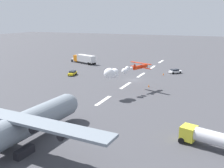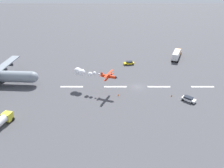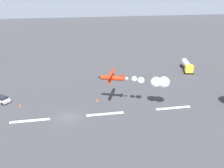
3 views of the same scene
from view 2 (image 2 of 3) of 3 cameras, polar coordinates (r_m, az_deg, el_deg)
ground_plane at (r=86.05m, az=5.96°, el=-0.65°), size 440.00×440.00×0.00m
runway_stripe_1 at (r=91.43m, az=20.61°, el=-0.61°), size 8.00×0.90×0.01m
runway_stripe_2 at (r=87.19m, az=11.03°, el=-0.64°), size 8.00×0.90×0.01m
runway_stripe_3 at (r=85.60m, az=0.80°, el=-0.64°), size 8.00×0.90×0.01m
runway_stripe_4 at (r=86.79m, az=-9.49°, el=-0.63°), size 8.00×0.90×0.01m
cargo_transport_plane at (r=94.67m, az=-24.80°, el=1.79°), size 27.82×32.52×11.25m
stunt_biplane_red at (r=81.89m, az=-6.18°, el=2.65°), size 14.99×9.16×2.65m
semi_truck_orange at (r=116.02m, az=15.05°, el=6.84°), size 7.57×13.51×3.70m
fuel_tanker_truck at (r=70.17m, az=-24.99°, el=-8.21°), size 4.80×9.01×2.90m
followme_car_yellow at (r=105.35m, az=4.04°, el=5.01°), size 4.72×2.71×1.52m
airport_staff_sedan at (r=79.90m, az=17.64°, el=-3.38°), size 4.47×4.33×1.52m
traffic_cone_near at (r=81.49m, az=13.90°, el=-2.63°), size 0.44×0.44×0.75m
traffic_cone_far at (r=79.52m, az=1.49°, el=-2.56°), size 0.44×0.44×0.75m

